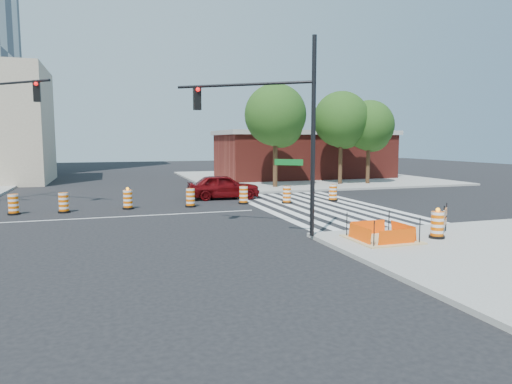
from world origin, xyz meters
TOP-DOWN VIEW (x-y plane):
  - ground at (0.00, 0.00)m, footprint 120.00×120.00m
  - sidewalk_ne at (18.00, 18.00)m, footprint 22.00×22.00m
  - crosswalk_east at (10.95, 0.00)m, footprint 6.75×13.50m
  - lane_centerline at (0.00, 0.00)m, footprint 14.00×0.12m
  - excavation_pit at (9.00, -9.00)m, footprint 2.20×2.20m
  - brick_storefront at (18.00, 18.00)m, footprint 16.50×8.50m
  - red_coupe at (6.75, 5.14)m, footprint 4.71×2.17m
  - signal_pole_se at (5.74, -6.64)m, footprint 4.48×3.37m
  - pit_drum at (11.09, -9.34)m, footprint 0.57×0.57m
  - barricade at (12.01, -8.67)m, footprint 0.72×0.68m
  - tree_north_c at (12.05, 9.87)m, footprint 4.67×4.67m
  - tree_north_d at (17.96, 10.50)m, footprint 4.49×4.49m
  - tree_north_e at (20.37, 10.21)m, footprint 4.10×4.10m
  - median_drum_2 at (-4.70, 2.34)m, footprint 0.60×0.60m
  - median_drum_3 at (-2.38, 2.23)m, footprint 0.60×0.60m
  - median_drum_4 at (0.80, 2.51)m, footprint 0.60×0.60m
  - median_drum_5 at (4.14, 2.25)m, footprint 0.60×0.60m
  - median_drum_6 at (7.30, 2.51)m, footprint 0.60×0.60m
  - median_drum_7 at (9.75, 1.86)m, footprint 0.60×0.60m
  - median_drum_8 at (12.84, 2.01)m, footprint 0.60×0.60m

SIDE VIEW (x-z plane):
  - ground at x=0.00m, z-range 0.00..0.00m
  - lane_centerline at x=0.00m, z-range 0.00..0.01m
  - crosswalk_east at x=10.95m, z-range 0.00..0.01m
  - sidewalk_ne at x=18.00m, z-range 0.00..0.15m
  - excavation_pit at x=9.00m, z-range -0.23..0.67m
  - median_drum_2 at x=-4.70m, z-range -0.03..0.99m
  - median_drum_3 at x=-2.38m, z-range -0.03..0.99m
  - median_drum_5 at x=4.14m, z-range -0.03..0.99m
  - median_drum_6 at x=7.30m, z-range -0.03..0.99m
  - median_drum_7 at x=9.75m, z-range -0.03..0.99m
  - median_drum_8 at x=12.84m, z-range -0.03..0.99m
  - median_drum_4 at x=0.80m, z-range -0.10..1.08m
  - pit_drum at x=11.09m, z-range 0.05..1.17m
  - barricade at x=12.01m, z-range 0.21..1.32m
  - red_coupe at x=6.75m, z-range 0.00..1.56m
  - brick_storefront at x=18.00m, z-range 0.02..4.62m
  - signal_pole_se at x=5.74m, z-range 0.84..8.09m
  - tree_north_e at x=20.37m, z-range 1.19..8.16m
  - tree_north_d at x=17.96m, z-range 1.31..8.94m
  - tree_north_c at x=12.05m, z-range 1.36..9.30m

